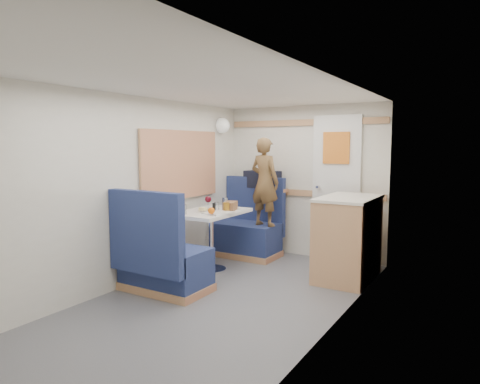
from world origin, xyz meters
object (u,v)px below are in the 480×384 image
Objects in this scene: duffel_bag at (262,179)px; tumbler_mid at (225,202)px; tumbler_left at (184,209)px; dome_light at (222,126)px; bench_far at (247,233)px; person at (265,182)px; galley_counter at (348,237)px; wine_glass at (208,200)px; cheese_block at (203,209)px; dinette_table at (211,224)px; pepper_grinder at (214,207)px; orange_fruit at (211,211)px; beer_glass at (226,207)px; tumbler_right at (216,207)px; bread_loaf at (230,206)px; bench_near at (162,263)px; tray at (218,213)px.

tumbler_mid is at bearing -91.52° from duffel_bag.
tumbler_left is (-0.21, -1.47, -0.24)m from duffel_bag.
dome_light is at bearing 102.70° from tumbler_left.
person is (0.31, -0.09, 0.72)m from bench_far.
dome_light reaches higher than galley_counter.
wine_glass is at bearing -90.74° from tumbler_mid.
cheese_block is 0.49m from tumbler_mid.
pepper_grinder reaches higher than dinette_table.
duffel_bag reaches higher than galley_counter.
dome_light is 2.14× the size of cheese_block.
beer_glass reaches higher than orange_fruit.
galley_counter is at bearing 21.22° from tumbler_right.
cheese_block is 0.25m from tumbler_left.
galley_counter is 1.40m from beer_glass.
tumbler_mid reaches higher than bread_loaf.
tumbler_mid is at bearing 105.89° from pepper_grinder.
dome_light is 1.40m from beer_glass.
cheese_block is 0.34m from bread_loaf.
dinette_table is 9.02× the size of pepper_grinder.
orange_fruit is (-1.25, -0.84, 0.31)m from galley_counter.
galley_counter is at bearing 23.91° from cheese_block.
dinette_table is 0.22m from tumbler_right.
person is (0.31, 1.64, 0.72)m from bench_near.
bread_loaf is at bearing 87.46° from person.
tumbler_mid is 0.38m from tumbler_right.
bread_loaf is (0.08, -0.96, -0.25)m from duffel_bag.
cheese_block is 0.16m from tumbler_right.
orange_fruit is at bearing -61.20° from pepper_grinder.
orange_fruit reaches higher than tray.
bread_loaf is (0.29, 0.51, -0.00)m from tumbler_left.
bread_loaf is at bearing -163.33° from galley_counter.
beer_glass is at bearing 91.72° from person.
tumbler_right is (-0.23, -0.77, -0.24)m from person.
bread_loaf is (0.17, 0.16, 0.20)m from dinette_table.
tray is (0.19, -0.99, 0.43)m from bench_far.
wine_glass reaches higher than tumbler_right.
dinette_table is 8.68× the size of tumbler_right.
bench_far is 9.00× the size of tumbler_mid.
dome_light reaches higher than beer_glass.
cheese_block is 0.56× the size of wine_glass.
duffel_bag is at bearing 87.45° from bench_near.
beer_glass is (0.01, 0.16, 0.05)m from tray.
tumbler_right is (0.08, -0.85, 0.47)m from bench_far.
duffel_bag is (-1.38, 0.57, 0.55)m from galley_counter.
beer_glass is (0.59, -0.81, -0.98)m from dome_light.
dinette_table is at bearing 147.02° from tray.
dinette_table is 3.00× the size of tray.
bench_near is 1.04m from wine_glass.
tumbler_left is at bearing -145.05° from tray.
wine_glass is at bearing 149.00° from tray.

